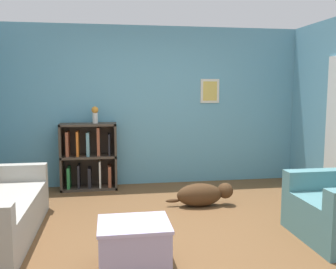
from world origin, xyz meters
name	(u,v)px	position (x,y,z in m)	size (l,w,h in m)	color
ground_plane	(174,232)	(0.00, 0.00, 0.00)	(14.00, 14.00, 0.00)	brown
wall_back	(151,106)	(0.00, 2.25, 1.30)	(5.60, 0.13, 2.60)	#609EB7
bookshelf	(89,157)	(-1.01, 2.02, 0.51)	(0.87, 0.35, 1.05)	#42382D
coffee_table	(134,243)	(-0.49, -0.75, 0.22)	(0.64, 0.54, 0.42)	#ADA3CC
dog	(203,194)	(0.56, 0.86, 0.16)	(0.93, 0.28, 0.31)	#472D19
vase	(95,114)	(-0.90, 2.00, 1.20)	(0.11, 0.11, 0.26)	silver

